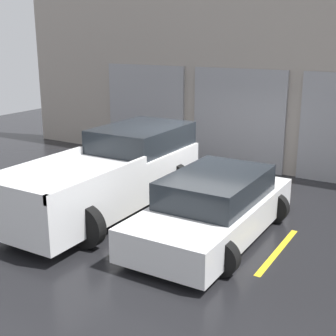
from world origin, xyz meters
TOP-DOWN VIEW (x-y plane):
  - ground_plane at (0.00, 0.00)m, footprint 28.00×28.00m
  - shophouse_building at (-0.01, 3.29)m, footprint 16.46×0.68m
  - pickup_truck at (-1.34, -1.63)m, footprint 2.51×5.42m
  - sedan_white at (1.34, -1.86)m, footprint 2.22×4.36m
  - parking_stripe_far_left at (-2.68, -1.89)m, footprint 0.12×2.20m
  - parking_stripe_left at (0.00, -1.89)m, footprint 0.12×2.20m
  - parking_stripe_centre at (2.68, -1.89)m, footprint 0.12×2.20m

SIDE VIEW (x-z plane):
  - ground_plane at x=0.00m, z-range 0.00..0.00m
  - parking_stripe_far_left at x=-2.68m, z-range 0.00..0.01m
  - parking_stripe_left at x=0.00m, z-range 0.00..0.01m
  - parking_stripe_centre at x=2.68m, z-range 0.00..0.01m
  - sedan_white at x=1.34m, z-range -0.04..1.24m
  - pickup_truck at x=-1.34m, z-range -0.03..1.70m
  - shophouse_building at x=-0.01m, z-range -0.04..5.15m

